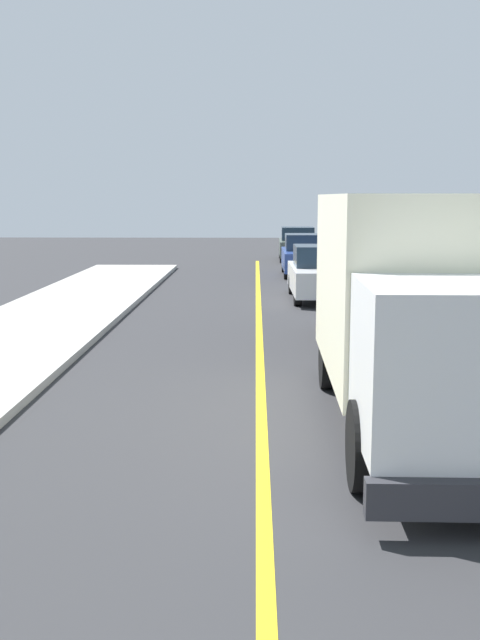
{
  "coord_description": "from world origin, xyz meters",
  "views": [
    {
      "loc": [
        -0.09,
        -0.33,
        3.16
      ],
      "look_at": [
        -0.31,
        10.68,
        1.4
      ],
      "focal_mm": 43.31,
      "sensor_mm": 36.0,
      "label": 1
    }
  ],
  "objects_px": {
    "box_truck": "(419,299)",
    "parked_car_far": "(305,256)",
    "parked_car_mid": "(320,274)",
    "parked_car_near": "(372,308)",
    "parked_car_furthest": "(298,245)"
  },
  "relations": [
    {
      "from": "parked_car_furthest",
      "to": "parked_car_near",
      "type": "bearing_deg",
      "value": -88.92
    },
    {
      "from": "box_truck",
      "to": "parked_car_far",
      "type": "distance_m",
      "value": 20.66
    },
    {
      "from": "parked_car_near",
      "to": "parked_car_furthest",
      "type": "bearing_deg",
      "value": 91.08
    },
    {
      "from": "parked_car_far",
      "to": "parked_car_furthest",
      "type": "relative_size",
      "value": 1.0
    },
    {
      "from": "parked_car_near",
      "to": "parked_car_mid",
      "type": "relative_size",
      "value": 1.0
    },
    {
      "from": "parked_car_mid",
      "to": "parked_car_far",
      "type": "height_order",
      "value": "same"
    },
    {
      "from": "box_truck",
      "to": "parked_car_mid",
      "type": "relative_size",
      "value": 1.63
    },
    {
      "from": "box_truck",
      "to": "parked_car_furthest",
      "type": "distance_m",
      "value": 28.09
    },
    {
      "from": "parked_car_near",
      "to": "parked_car_mid",
      "type": "bearing_deg",
      "value": 93.89
    },
    {
      "from": "parked_car_mid",
      "to": "parked_car_furthest",
      "type": "height_order",
      "value": "same"
    },
    {
      "from": "box_truck",
      "to": "parked_car_mid",
      "type": "height_order",
      "value": "box_truck"
    },
    {
      "from": "parked_car_near",
      "to": "parked_car_furthest",
      "type": "distance_m",
      "value": 22.17
    },
    {
      "from": "parked_car_furthest",
      "to": "parked_car_mid",
      "type": "bearing_deg",
      "value": -90.32
    },
    {
      "from": "parked_car_mid",
      "to": "box_truck",
      "type": "bearing_deg",
      "value": -88.93
    },
    {
      "from": "parked_car_mid",
      "to": "parked_car_furthest",
      "type": "bearing_deg",
      "value": 89.68
    }
  ]
}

